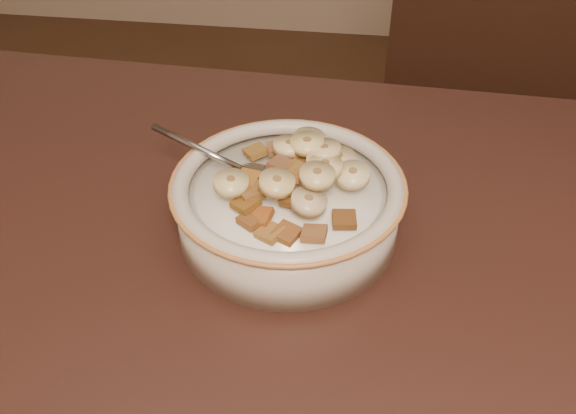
# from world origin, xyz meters

# --- Properties ---
(table) EXTENTS (1.44, 0.96, 0.04)m
(table) POSITION_xyz_m (0.00, 0.00, 0.73)
(table) COLOR black
(table) RESTS_ON floor
(chair) EXTENTS (0.45, 0.45, 0.97)m
(chair) POSITION_xyz_m (0.12, 0.48, 0.48)
(chair) COLOR black
(chair) RESTS_ON floor
(cereal_bowl) EXTENTS (0.21, 0.21, 0.05)m
(cereal_bowl) POSITION_xyz_m (-0.18, 0.15, 0.77)
(cereal_bowl) COLOR #BCB79F
(cereal_bowl) RESTS_ON table
(milk) EXTENTS (0.17, 0.17, 0.00)m
(milk) POSITION_xyz_m (-0.18, 0.15, 0.80)
(milk) COLOR white
(milk) RESTS_ON cereal_bowl
(spoon) EXTENTS (0.06, 0.05, 0.01)m
(spoon) POSITION_xyz_m (-0.21, 0.16, 0.80)
(spoon) COLOR gray
(spoon) RESTS_ON cereal_bowl
(cereal_square_0) EXTENTS (0.03, 0.03, 0.01)m
(cereal_square_0) POSITION_xyz_m (-0.16, 0.20, 0.81)
(cereal_square_0) COLOR brown
(cereal_square_0) RESTS_ON milk
(cereal_square_1) EXTENTS (0.03, 0.03, 0.01)m
(cereal_square_1) POSITION_xyz_m (-0.18, 0.15, 0.82)
(cereal_square_1) COLOR brown
(cereal_square_1) RESTS_ON milk
(cereal_square_2) EXTENTS (0.02, 0.02, 0.01)m
(cereal_square_2) POSITION_xyz_m (-0.20, 0.10, 0.81)
(cereal_square_2) COLOR #96501A
(cereal_square_2) RESTS_ON milk
(cereal_square_3) EXTENTS (0.03, 0.02, 0.01)m
(cereal_square_3) POSITION_xyz_m (-0.20, 0.20, 0.81)
(cereal_square_3) COLOR brown
(cereal_square_3) RESTS_ON milk
(cereal_square_4) EXTENTS (0.03, 0.03, 0.01)m
(cereal_square_4) POSITION_xyz_m (-0.17, 0.15, 0.82)
(cereal_square_4) COLOR olive
(cereal_square_4) RESTS_ON milk
(cereal_square_5) EXTENTS (0.03, 0.03, 0.01)m
(cereal_square_5) POSITION_xyz_m (-0.21, 0.10, 0.81)
(cereal_square_5) COLOR brown
(cereal_square_5) RESTS_ON milk
(cereal_square_6) EXTENTS (0.03, 0.03, 0.01)m
(cereal_square_6) POSITION_xyz_m (-0.22, 0.14, 0.82)
(cereal_square_6) COLOR #905D1F
(cereal_square_6) RESTS_ON milk
(cereal_square_7) EXTENTS (0.03, 0.03, 0.01)m
(cereal_square_7) POSITION_xyz_m (-0.21, 0.11, 0.81)
(cereal_square_7) COLOR brown
(cereal_square_7) RESTS_ON milk
(cereal_square_8) EXTENTS (0.02, 0.03, 0.01)m
(cereal_square_8) POSITION_xyz_m (-0.19, 0.17, 0.82)
(cereal_square_8) COLOR brown
(cereal_square_8) RESTS_ON milk
(cereal_square_9) EXTENTS (0.03, 0.03, 0.01)m
(cereal_square_9) POSITION_xyz_m (-0.18, 0.09, 0.81)
(cereal_square_9) COLOR brown
(cereal_square_9) RESTS_ON milk
(cereal_square_10) EXTENTS (0.03, 0.03, 0.01)m
(cereal_square_10) POSITION_xyz_m (-0.17, 0.17, 0.82)
(cereal_square_10) COLOR #985A1A
(cereal_square_10) RESTS_ON milk
(cereal_square_11) EXTENTS (0.03, 0.03, 0.01)m
(cereal_square_11) POSITION_xyz_m (-0.21, 0.13, 0.82)
(cereal_square_11) COLOR olive
(cereal_square_11) RESTS_ON milk
(cereal_square_12) EXTENTS (0.03, 0.03, 0.01)m
(cereal_square_12) POSITION_xyz_m (-0.17, 0.14, 0.82)
(cereal_square_12) COLOR #915B24
(cereal_square_12) RESTS_ON milk
(cereal_square_13) EXTENTS (0.03, 0.03, 0.01)m
(cereal_square_13) POSITION_xyz_m (-0.19, 0.16, 0.82)
(cereal_square_13) COLOR brown
(cereal_square_13) RESTS_ON milk
(cereal_square_14) EXTENTS (0.02, 0.02, 0.01)m
(cereal_square_14) POSITION_xyz_m (-0.16, 0.20, 0.81)
(cereal_square_14) COLOR #986020
(cereal_square_14) RESTS_ON milk
(cereal_square_15) EXTENTS (0.02, 0.02, 0.01)m
(cereal_square_15) POSITION_xyz_m (-0.15, 0.09, 0.81)
(cereal_square_15) COLOR brown
(cereal_square_15) RESTS_ON milk
(cereal_square_16) EXTENTS (0.02, 0.02, 0.01)m
(cereal_square_16) POSITION_xyz_m (-0.13, 0.11, 0.81)
(cereal_square_16) COLOR brown
(cereal_square_16) RESTS_ON milk
(cereal_square_17) EXTENTS (0.03, 0.03, 0.01)m
(cereal_square_17) POSITION_xyz_m (-0.17, 0.12, 0.82)
(cereal_square_17) COLOR brown
(cereal_square_17) RESTS_ON milk
(cereal_square_18) EXTENTS (0.03, 0.03, 0.01)m
(cereal_square_18) POSITION_xyz_m (-0.19, 0.09, 0.80)
(cereal_square_18) COLOR olive
(cereal_square_18) RESTS_ON milk
(cereal_square_19) EXTENTS (0.03, 0.03, 0.01)m
(cereal_square_19) POSITION_xyz_m (-0.21, 0.12, 0.82)
(cereal_square_19) COLOR olive
(cereal_square_19) RESTS_ON milk
(cereal_square_20) EXTENTS (0.03, 0.03, 0.01)m
(cereal_square_20) POSITION_xyz_m (-0.22, 0.20, 0.81)
(cereal_square_20) COLOR brown
(cereal_square_20) RESTS_ON milk
(banana_slice_0) EXTENTS (0.04, 0.04, 0.01)m
(banana_slice_0) POSITION_xyz_m (-0.14, 0.18, 0.82)
(banana_slice_0) COLOR #CDB778
(banana_slice_0) RESTS_ON milk
(banana_slice_1) EXTENTS (0.04, 0.04, 0.01)m
(banana_slice_1) POSITION_xyz_m (-0.19, 0.12, 0.83)
(banana_slice_1) COLOR #D9BA73
(banana_slice_1) RESTS_ON milk
(banana_slice_2) EXTENTS (0.04, 0.04, 0.01)m
(banana_slice_2) POSITION_xyz_m (-0.15, 0.18, 0.83)
(banana_slice_2) COLOR #EFCE87
(banana_slice_2) RESTS_ON milk
(banana_slice_3) EXTENTS (0.04, 0.04, 0.02)m
(banana_slice_3) POSITION_xyz_m (-0.16, 0.11, 0.82)
(banana_slice_3) COLOR #CDB788
(banana_slice_3) RESTS_ON milk
(banana_slice_4) EXTENTS (0.04, 0.04, 0.01)m
(banana_slice_4) POSITION_xyz_m (-0.15, 0.15, 0.83)
(banana_slice_4) COLOR #F7D989
(banana_slice_4) RESTS_ON milk
(banana_slice_5) EXTENTS (0.04, 0.04, 0.01)m
(banana_slice_5) POSITION_xyz_m (-0.16, 0.13, 0.83)
(banana_slice_5) COLOR #FDE1A4
(banana_slice_5) RESTS_ON milk
(banana_slice_6) EXTENTS (0.04, 0.04, 0.01)m
(banana_slice_6) POSITION_xyz_m (-0.15, 0.16, 0.83)
(banana_slice_6) COLOR beige
(banana_slice_6) RESTS_ON milk
(banana_slice_7) EXTENTS (0.03, 0.04, 0.01)m
(banana_slice_7) POSITION_xyz_m (-0.13, 0.15, 0.82)
(banana_slice_7) COLOR beige
(banana_slice_7) RESTS_ON milk
(banana_slice_8) EXTENTS (0.03, 0.03, 0.01)m
(banana_slice_8) POSITION_xyz_m (-0.17, 0.18, 0.83)
(banana_slice_8) COLOR #E7DE8A
(banana_slice_8) RESTS_ON milk
(banana_slice_9) EXTENTS (0.04, 0.04, 0.01)m
(banana_slice_9) POSITION_xyz_m (-0.19, 0.18, 0.82)
(banana_slice_9) COLOR #FCE0A7
(banana_slice_9) RESTS_ON milk
(banana_slice_10) EXTENTS (0.04, 0.04, 0.01)m
(banana_slice_10) POSITION_xyz_m (-0.23, 0.13, 0.82)
(banana_slice_10) COLOR #DDCA89
(banana_slice_10) RESTS_ON milk
(banana_slice_11) EXTENTS (0.03, 0.03, 0.01)m
(banana_slice_11) POSITION_xyz_m (-0.17, 0.19, 0.83)
(banana_slice_11) COLOR #CDB889
(banana_slice_11) RESTS_ON milk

